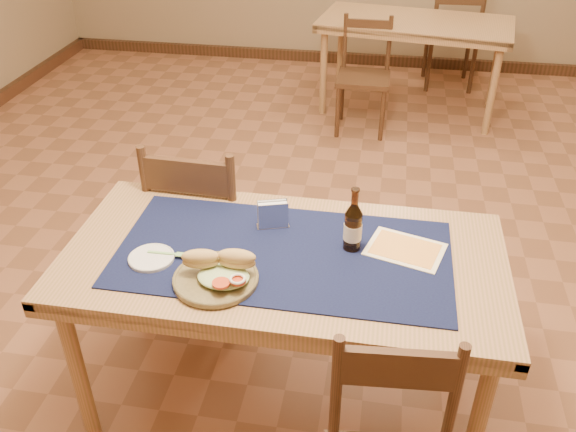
% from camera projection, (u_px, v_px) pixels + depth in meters
% --- Properties ---
extents(room, '(6.04, 7.04, 2.84)m').
position_uv_depth(room, '(317.00, 13.00, 2.51)').
color(room, '#925C40').
rests_on(room, ground).
extents(main_table, '(1.60, 0.80, 0.75)m').
position_uv_depth(main_table, '(283.00, 272.00, 2.25)').
color(main_table, '#A3734D').
rests_on(main_table, ground).
extents(placemat, '(1.20, 0.60, 0.01)m').
position_uv_depth(placemat, '(283.00, 253.00, 2.20)').
color(placemat, '#0E1736').
rests_on(placemat, main_table).
extents(baseboard, '(6.00, 7.00, 0.10)m').
position_uv_depth(baseboard, '(310.00, 271.00, 3.25)').
color(baseboard, '#432718').
rests_on(baseboard, ground).
extents(back_table, '(1.57, 0.94, 0.75)m').
position_uv_depth(back_table, '(415.00, 30.00, 4.81)').
color(back_table, '#A3734D').
rests_on(back_table, ground).
extents(chair_main_far, '(0.46, 0.46, 0.95)m').
position_uv_depth(chair_main_far, '(205.00, 225.00, 2.82)').
color(chair_main_far, '#432718').
rests_on(chair_main_far, ground).
extents(chair_back_near, '(0.39, 0.39, 0.85)m').
position_uv_depth(chair_back_near, '(364.00, 74.00, 4.63)').
color(chair_back_near, '#432718').
rests_on(chair_back_near, ground).
extents(chair_back_far, '(0.46, 0.46, 0.96)m').
position_uv_depth(chair_back_far, '(453.00, 32.00, 5.35)').
color(chair_back_far, '#432718').
rests_on(chair_back_far, ground).
extents(sandwich_plate, '(0.29, 0.29, 0.11)m').
position_uv_depth(sandwich_plate, '(218.00, 274.00, 2.05)').
color(sandwich_plate, brown).
rests_on(sandwich_plate, placemat).
extents(side_plate, '(0.16, 0.16, 0.01)m').
position_uv_depth(side_plate, '(151.00, 258.00, 2.16)').
color(side_plate, silver).
rests_on(side_plate, placemat).
extents(fork, '(0.14, 0.02, 0.00)m').
position_uv_depth(fork, '(169.00, 254.00, 2.17)').
color(fork, '#7EBB67').
rests_on(fork, side_plate).
extents(beer_bottle, '(0.07, 0.07, 0.25)m').
position_uv_depth(beer_bottle, '(353.00, 227.00, 2.18)').
color(beer_bottle, '#40230B').
rests_on(beer_bottle, placemat).
extents(napkin_holder, '(0.13, 0.08, 0.11)m').
position_uv_depth(napkin_holder, '(273.00, 215.00, 2.31)').
color(napkin_holder, silver).
rests_on(napkin_holder, placemat).
extents(menu_card, '(0.31, 0.26, 0.01)m').
position_uv_depth(menu_card, '(405.00, 249.00, 2.21)').
color(menu_card, '#F8EABB').
rests_on(menu_card, placemat).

